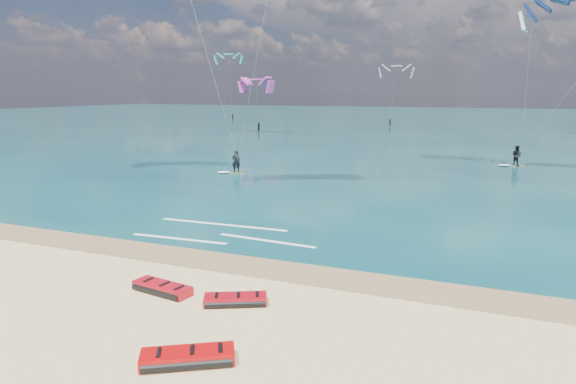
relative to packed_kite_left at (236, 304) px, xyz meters
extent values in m
plane|color=tan|center=(-5.49, 40.65, 0.00)|extent=(320.00, 320.00, 0.00)
cube|color=olive|center=(-5.49, 3.65, 0.00)|extent=(320.00, 2.40, 0.01)
cube|color=#0B363E|center=(-5.49, 104.65, 0.02)|extent=(320.00, 200.00, 0.04)
cube|color=#B0C717|center=(-12.73, 24.18, 0.07)|extent=(1.51, 0.79, 0.06)
imported|color=black|center=(-12.73, 24.18, 1.05)|extent=(0.83, 0.77, 1.91)
cylinder|color=black|center=(-12.41, 23.86, 1.32)|extent=(0.57, 0.19, 0.04)
cube|color=#CBD520|center=(9.45, 37.68, 0.07)|extent=(1.54, 0.95, 0.07)
imported|color=black|center=(9.45, 37.68, 1.03)|extent=(1.15, 1.12, 1.87)
cylinder|color=black|center=(9.77, 37.36, 1.36)|extent=(0.57, 0.25, 0.04)
cube|color=white|center=(-2.04, 6.95, 0.04)|extent=(5.05, 0.60, 0.01)
cube|color=white|center=(-5.39, 8.75, 0.04)|extent=(7.26, 0.50, 0.01)
cube|color=white|center=(-6.03, 5.65, 0.04)|extent=(5.03, 0.51, 0.01)
camera|label=1|loc=(7.64, -14.13, 6.98)|focal=32.00mm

